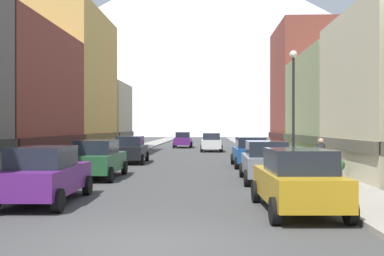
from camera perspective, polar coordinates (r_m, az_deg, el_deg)
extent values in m
plane|color=#3F3F3F|center=(9.57, -6.13, -14.32)|extent=(400.00, 400.00, 0.00)
cube|color=gray|center=(44.88, -7.64, -2.80)|extent=(2.50, 100.00, 0.15)
cube|color=gray|center=(44.51, 8.45, -2.82)|extent=(2.50, 100.00, 0.15)
cube|color=#D8B259|center=(39.87, -16.58, 5.29)|extent=(7.76, 11.68, 11.93)
cube|color=brown|center=(39.72, -16.57, -0.99)|extent=(8.06, 11.68, 0.50)
cube|color=beige|center=(49.79, -12.78, 1.44)|extent=(7.89, 8.19, 7.01)
cube|color=#595444|center=(49.78, -12.78, -0.75)|extent=(8.19, 8.19, 0.50)
cube|color=#8C9966|center=(32.87, 20.60, 2.36)|extent=(8.51, 10.96, 7.32)
cube|color=#3F442D|center=(32.86, 20.60, -1.23)|extent=(8.81, 10.96, 0.50)
cube|color=brown|center=(42.78, 17.25, 4.61)|extent=(9.95, 8.95, 11.43)
cube|color=#3B1B16|center=(42.66, 17.24, -0.91)|extent=(10.25, 8.95, 0.50)
cube|color=#591E72|center=(15.02, -17.98, -6.17)|extent=(1.94, 4.44, 0.80)
cube|color=#1E232D|center=(14.72, -18.30, -3.48)|extent=(1.65, 2.24, 0.64)
cylinder|color=black|center=(16.92, -19.14, -6.82)|extent=(0.24, 0.68, 0.68)
cylinder|color=black|center=(16.39, -13.04, -7.04)|extent=(0.24, 0.68, 0.68)
cylinder|color=black|center=(13.24, -16.49, -8.77)|extent=(0.24, 0.68, 0.68)
cube|color=#265933|center=(21.52, -11.73, -4.25)|extent=(1.84, 4.40, 0.80)
cube|color=#1E232D|center=(21.23, -11.89, -2.36)|extent=(1.60, 2.20, 0.64)
cylinder|color=black|center=(23.37, -12.96, -4.88)|extent=(0.22, 0.68, 0.68)
cylinder|color=black|center=(22.97, -8.50, -4.97)|extent=(0.22, 0.68, 0.68)
cylinder|color=black|center=(20.22, -15.39, -5.67)|extent=(0.22, 0.68, 0.68)
cylinder|color=black|center=(19.75, -10.27, -5.81)|extent=(0.22, 0.68, 0.68)
cube|color=black|center=(30.08, -7.73, -2.99)|extent=(2.01, 4.47, 0.80)
cube|color=#1E232D|center=(29.81, -7.80, -1.63)|extent=(1.68, 2.26, 0.64)
cylinder|color=black|center=(31.87, -8.98, -3.53)|extent=(0.25, 0.69, 0.68)
cylinder|color=black|center=(31.64, -5.68, -3.56)|extent=(0.25, 0.69, 0.68)
cylinder|color=black|center=(28.62, -10.00, -3.95)|extent=(0.25, 0.69, 0.68)
cylinder|color=black|center=(28.36, -6.33, -3.99)|extent=(0.25, 0.69, 0.68)
cube|color=#B28419|center=(13.09, 13.07, -7.10)|extent=(2.00, 4.46, 0.80)
cube|color=#1E232D|center=(12.77, 13.33, -4.03)|extent=(1.68, 2.26, 0.64)
cylinder|color=black|center=(14.58, 8.03, -7.94)|extent=(0.24, 0.69, 0.68)
cylinder|color=black|center=(14.95, 15.09, -7.74)|extent=(0.24, 0.69, 0.68)
cylinder|color=black|center=(11.37, 10.39, -10.25)|extent=(0.24, 0.69, 0.68)
cylinder|color=black|center=(11.83, 19.32, -9.84)|extent=(0.24, 0.69, 0.68)
cube|color=slate|center=(19.98, 9.22, -4.59)|extent=(1.90, 4.42, 0.80)
cube|color=#1E232D|center=(19.69, 9.31, -2.56)|extent=(1.63, 2.22, 0.64)
cylinder|color=black|center=(21.58, 6.30, -5.30)|extent=(0.23, 0.68, 0.68)
cylinder|color=black|center=(21.77, 11.16, -5.25)|extent=(0.23, 0.68, 0.68)
cylinder|color=black|center=(18.30, 6.92, -6.28)|extent=(0.23, 0.68, 0.68)
cylinder|color=black|center=(18.53, 12.64, -6.21)|extent=(0.23, 0.68, 0.68)
cube|color=#19478C|center=(27.29, 7.30, -3.31)|extent=(1.90, 4.43, 0.80)
cube|color=#1E232D|center=(27.01, 7.36, -1.82)|extent=(1.63, 2.22, 0.64)
cylinder|color=black|center=(28.88, 5.14, -3.91)|extent=(0.23, 0.68, 0.68)
cylinder|color=black|center=(29.06, 8.77, -3.89)|extent=(0.23, 0.68, 0.68)
cylinder|color=black|center=(25.60, 5.63, -4.44)|extent=(0.23, 0.68, 0.68)
cylinder|color=black|center=(25.81, 9.72, -4.40)|extent=(0.23, 0.68, 0.68)
cube|color=silver|center=(43.81, 2.45, -2.00)|extent=(1.84, 4.40, 0.80)
cube|color=#1E232D|center=(43.54, 2.45, -1.06)|extent=(1.60, 2.20, 0.64)
cylinder|color=black|center=(45.48, 1.28, -2.42)|extent=(0.22, 0.68, 0.68)
cylinder|color=black|center=(45.49, 3.60, -2.42)|extent=(0.22, 0.68, 0.68)
cylinder|color=black|center=(42.19, 1.21, -2.63)|extent=(0.22, 0.68, 0.68)
cylinder|color=black|center=(42.20, 3.71, -2.63)|extent=(0.22, 0.68, 0.68)
cube|color=#591E72|center=(51.76, -1.15, -1.67)|extent=(1.84, 4.40, 0.80)
cube|color=#1E232D|center=(52.00, -1.14, -0.86)|extent=(1.60, 2.20, 0.64)
cylinder|color=black|center=(50.09, -0.21, -2.19)|extent=(0.22, 0.68, 0.68)
cylinder|color=black|center=(50.19, -2.31, -2.18)|extent=(0.22, 0.68, 0.68)
cylinder|color=black|center=(53.38, -0.06, -2.04)|extent=(0.22, 0.68, 0.68)
cylinder|color=black|center=(53.48, -2.04, -2.04)|extent=(0.22, 0.68, 0.68)
cylinder|color=#4C5156|center=(19.47, 17.11, -5.13)|extent=(0.56, 0.56, 0.90)
cylinder|color=#2D2D33|center=(19.43, 17.11, -3.69)|extent=(0.59, 0.59, 0.08)
cylinder|color=brown|center=(20.93, 17.90, -5.55)|extent=(0.39, 0.39, 0.33)
sphere|color=#2F6234|center=(20.89, 17.90, -4.44)|extent=(0.60, 0.60, 0.60)
cylinder|color=#4C4C51|center=(28.96, 13.41, -3.84)|extent=(0.42, 0.42, 0.44)
sphere|color=#286827|center=(28.93, 13.41, -2.90)|extent=(0.64, 0.64, 0.64)
cylinder|color=#333338|center=(20.64, 15.93, -3.99)|extent=(0.36, 0.36, 1.50)
sphere|color=tan|center=(20.59, 15.93, -1.58)|extent=(0.24, 0.24, 0.24)
cylinder|color=black|center=(21.97, 12.65, 1.48)|extent=(0.12, 0.12, 5.50)
sphere|color=white|center=(22.23, 12.65, 9.05)|extent=(0.36, 0.36, 0.36)
cone|color=silver|center=(274.06, 1.78, 11.00)|extent=(330.19, 330.19, 107.79)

